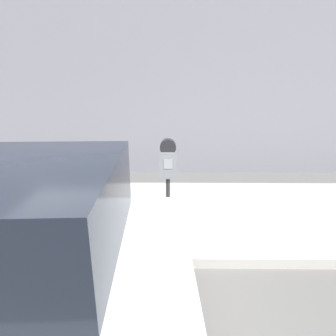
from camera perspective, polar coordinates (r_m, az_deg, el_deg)
The scene contains 4 objects.
ground_plane at distance 3.11m, azimuth -10.75°, elevation -29.84°, with size 60.00×60.00×0.00m, color slate.
sidewalk at distance 4.82m, azimuth -5.82°, elevation -9.83°, with size 24.00×2.80×0.14m.
building_facade at distance 7.06m, azimuth -3.98°, elevation 21.64°, with size 24.00×0.30×5.61m.
parking_meter at distance 3.28m, azimuth -0.00°, elevation -0.13°, with size 0.20×0.14×1.51m.
Camera 1 is at (0.52, -2.06, 2.26)m, focal length 28.00 mm.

